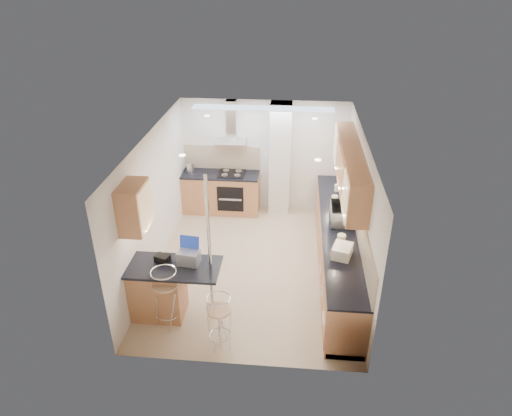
# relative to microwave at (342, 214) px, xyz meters

# --- Properties ---
(ground) EXTENTS (4.80, 4.80, 0.00)m
(ground) POSITION_rel_microwave_xyz_m (-1.54, -0.18, -1.08)
(ground) COLOR tan
(ground) RESTS_ON ground
(room_shell) EXTENTS (3.64, 4.84, 2.51)m
(room_shell) POSITION_rel_microwave_xyz_m (-1.21, 0.19, 0.46)
(room_shell) COLOR white
(room_shell) RESTS_ON ground
(right_counter) EXTENTS (0.63, 4.40, 0.92)m
(right_counter) POSITION_rel_microwave_xyz_m (-0.04, -0.18, -0.62)
(right_counter) COLOR #A76842
(right_counter) RESTS_ON ground
(back_counter) EXTENTS (1.70, 0.63, 0.92)m
(back_counter) POSITION_rel_microwave_xyz_m (-2.49, 1.92, -0.62)
(back_counter) COLOR #A76842
(back_counter) RESTS_ON ground
(peninsula) EXTENTS (1.47, 0.72, 0.94)m
(peninsula) POSITION_rel_microwave_xyz_m (-2.66, -1.63, -0.60)
(peninsula) COLOR #A76842
(peninsula) RESTS_ON ground
(microwave) EXTENTS (0.39, 0.58, 0.32)m
(microwave) POSITION_rel_microwave_xyz_m (0.00, 0.00, 0.00)
(microwave) COLOR silver
(microwave) RESTS_ON right_counter
(laptop) EXTENTS (0.35, 0.28, 0.22)m
(laptop) POSITION_rel_microwave_xyz_m (-2.42, -1.53, -0.03)
(laptop) COLOR #A6A9AE
(laptop) RESTS_ON peninsula
(bag) EXTENTS (0.25, 0.21, 0.12)m
(bag) POSITION_rel_microwave_xyz_m (-2.84, -1.53, -0.08)
(bag) COLOR black
(bag) RESTS_ON peninsula
(bar_stool_near) EXTENTS (0.47, 0.47, 1.02)m
(bar_stool_near) POSITION_rel_microwave_xyz_m (-2.73, -1.87, -0.57)
(bar_stool_near) COLOR tan
(bar_stool_near) RESTS_ON ground
(bar_stool_end) EXTENTS (0.52, 0.52, 0.90)m
(bar_stool_end) POSITION_rel_microwave_xyz_m (-1.85, -2.25, -0.63)
(bar_stool_end) COLOR tan
(bar_stool_end) RESTS_ON ground
(jar_a) EXTENTS (0.14, 0.14, 0.16)m
(jar_a) POSITION_rel_microwave_xyz_m (-0.08, 0.71, -0.08)
(jar_a) COLOR white
(jar_a) RESTS_ON right_counter
(jar_b) EXTENTS (0.14, 0.14, 0.13)m
(jar_b) POSITION_rel_microwave_xyz_m (0.01, 1.27, -0.09)
(jar_b) COLOR white
(jar_b) RESTS_ON right_counter
(jar_c) EXTENTS (0.17, 0.17, 0.22)m
(jar_c) POSITION_rel_microwave_xyz_m (-0.07, -0.82, -0.05)
(jar_c) COLOR #BEB798
(jar_c) RESTS_ON right_counter
(jar_d) EXTENTS (0.13, 0.13, 0.12)m
(jar_d) POSITION_rel_microwave_xyz_m (-0.08, -1.13, -0.10)
(jar_d) COLOR silver
(jar_d) RESTS_ON right_counter
(bread_bin) EXTENTS (0.37, 0.42, 0.19)m
(bread_bin) POSITION_rel_microwave_xyz_m (-0.07, -1.10, -0.07)
(bread_bin) COLOR white
(bread_bin) RESTS_ON right_counter
(kettle) EXTENTS (0.16, 0.16, 0.23)m
(kettle) POSITION_rel_microwave_xyz_m (-3.15, 1.90, -0.05)
(kettle) COLOR silver
(kettle) RESTS_ON back_counter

